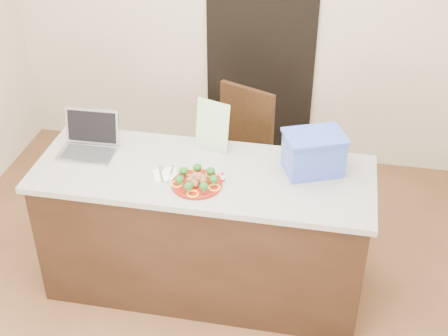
% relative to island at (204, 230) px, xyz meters
% --- Properties ---
extents(ground, '(4.00, 4.00, 0.00)m').
position_rel_island_xyz_m(ground, '(0.00, -0.25, -0.46)').
color(ground, brown).
rests_on(ground, ground).
extents(room_shell, '(4.00, 4.00, 4.00)m').
position_rel_island_xyz_m(room_shell, '(0.00, -0.25, 1.16)').
color(room_shell, white).
rests_on(room_shell, ground).
extents(doorway, '(0.90, 0.02, 2.00)m').
position_rel_island_xyz_m(doorway, '(0.10, 1.73, 0.54)').
color(doorway, black).
rests_on(doorway, ground).
extents(island, '(2.06, 0.76, 0.92)m').
position_rel_island_xyz_m(island, '(0.00, 0.00, 0.00)').
color(island, black).
rests_on(island, ground).
extents(plate, '(0.30, 0.30, 0.02)m').
position_rel_island_xyz_m(plate, '(-0.00, -0.15, 0.47)').
color(plate, maroon).
rests_on(plate, island).
extents(meatballs, '(0.12, 0.12, 0.04)m').
position_rel_island_xyz_m(meatballs, '(-0.00, -0.15, 0.50)').
color(meatballs, brown).
rests_on(meatballs, plate).
extents(broccoli, '(0.25, 0.25, 0.04)m').
position_rel_island_xyz_m(broccoli, '(-0.00, -0.15, 0.52)').
color(broccoli, '#134312').
rests_on(broccoli, plate).
extents(pepper_rings, '(0.29, 0.28, 0.01)m').
position_rel_island_xyz_m(pepper_rings, '(-0.00, -0.15, 0.48)').
color(pepper_rings, yellow).
rests_on(pepper_rings, plate).
extents(napkin, '(0.18, 0.18, 0.01)m').
position_rel_island_xyz_m(napkin, '(-0.21, -0.08, 0.46)').
color(napkin, silver).
rests_on(napkin, island).
extents(fork, '(0.06, 0.17, 0.00)m').
position_rel_island_xyz_m(fork, '(-0.23, -0.07, 0.47)').
color(fork, silver).
rests_on(fork, napkin).
extents(knife, '(0.03, 0.17, 0.01)m').
position_rel_island_xyz_m(knife, '(-0.18, -0.09, 0.47)').
color(knife, silver).
rests_on(knife, napkin).
extents(yogurt_bottle, '(0.03, 0.03, 0.07)m').
position_rel_island_xyz_m(yogurt_bottle, '(0.14, -0.09, 0.48)').
color(yogurt_bottle, white).
rests_on(yogurt_bottle, island).
extents(laptop, '(0.36, 0.28, 0.25)m').
position_rel_island_xyz_m(laptop, '(-0.75, 0.11, 0.52)').
color(laptop, '#B7B8BD').
rests_on(laptop, island).
extents(leaflet, '(0.23, 0.12, 0.32)m').
position_rel_island_xyz_m(leaflet, '(0.00, 0.27, 0.62)').
color(leaflet, white).
rests_on(leaflet, island).
extents(blue_box, '(0.42, 0.37, 0.25)m').
position_rel_island_xyz_m(blue_box, '(0.65, 0.13, 0.58)').
color(blue_box, '#324DB7').
rests_on(blue_box, island).
extents(chair, '(0.59, 0.60, 1.01)m').
position_rel_island_xyz_m(chair, '(0.11, 0.87, 0.11)').
color(chair, '#372010').
rests_on(chair, ground).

